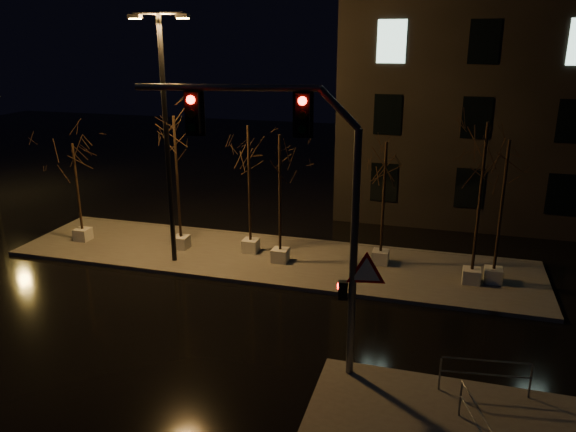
% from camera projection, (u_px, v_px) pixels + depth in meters
% --- Properties ---
extents(ground, '(90.00, 90.00, 0.00)m').
position_uv_depth(ground, '(213.00, 328.00, 18.22)').
color(ground, black).
rests_on(ground, ground).
extents(median, '(22.00, 5.00, 0.15)m').
position_uv_depth(median, '(269.00, 258.00, 23.69)').
color(median, '#4E4B45').
rests_on(median, ground).
extents(tree_0, '(1.80, 1.80, 4.57)m').
position_uv_depth(tree_0, '(75.00, 166.00, 24.56)').
color(tree_0, beige).
rests_on(tree_0, median).
extents(tree_1, '(1.80, 1.80, 5.93)m').
position_uv_depth(tree_1, '(175.00, 147.00, 23.27)').
color(tree_1, beige).
rests_on(tree_1, median).
extents(tree_2, '(1.80, 1.80, 5.60)m').
position_uv_depth(tree_2, '(249.00, 155.00, 22.96)').
color(tree_2, beige).
rests_on(tree_2, median).
extents(tree_3, '(1.80, 1.80, 5.40)m').
position_uv_depth(tree_3, '(280.00, 164.00, 21.93)').
color(tree_3, beige).
rests_on(tree_3, median).
extents(tree_4, '(1.80, 1.80, 5.14)m').
position_uv_depth(tree_4, '(385.00, 170.00, 21.82)').
color(tree_4, beige).
rests_on(tree_4, median).
extents(tree_5, '(1.80, 1.80, 6.22)m').
position_uv_depth(tree_5, '(484.00, 160.00, 19.76)').
color(tree_5, beige).
rests_on(tree_5, median).
extents(tree_6, '(1.80, 1.80, 5.58)m').
position_uv_depth(tree_6, '(506.00, 173.00, 19.97)').
color(tree_6, beige).
rests_on(tree_6, median).
extents(traffic_signal_mast, '(6.29, 1.21, 7.78)m').
position_uv_depth(traffic_signal_mast, '(306.00, 193.00, 14.11)').
color(traffic_signal_mast, '#5C5E64').
rests_on(traffic_signal_mast, sidewalk_corner).
extents(streetlight_main, '(2.42, 0.28, 9.72)m').
position_uv_depth(streetlight_main, '(166.00, 125.00, 21.61)').
color(streetlight_main, black).
rests_on(streetlight_main, median).
extents(guard_rail_a, '(2.29, 0.34, 0.99)m').
position_uv_depth(guard_rail_a, '(485.00, 372.00, 14.44)').
color(guard_rail_a, '#5C5E64').
rests_on(guard_rail_a, sidewalk_corner).
extents(guard_rail_b, '(0.71, 2.00, 1.00)m').
position_uv_depth(guard_rail_b, '(477.00, 421.00, 12.60)').
color(guard_rail_b, '#5C5E64').
rests_on(guard_rail_b, sidewalk_corner).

